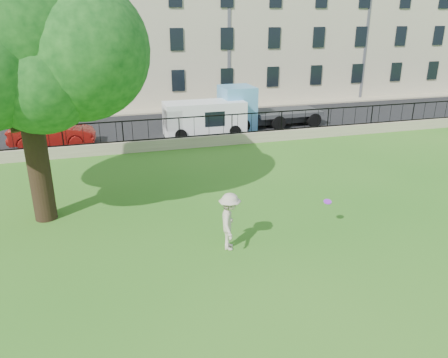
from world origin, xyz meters
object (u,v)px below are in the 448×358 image
object	(u,v)px
man	(230,222)
red_sedan	(52,133)
tree	(13,30)
blue_truck	(269,106)
frisbee	(328,202)
white_van	(205,119)

from	to	relation	value
man	red_sedan	bearing A→B (deg)	42.39
tree	blue_truck	bearing A→B (deg)	39.52
man	red_sedan	world-z (taller)	man
red_sedan	man	bearing A→B (deg)	-151.12
tree	man	distance (m)	8.98
man	red_sedan	distance (m)	15.02
tree	red_sedan	size ratio (longest dim) A/B	2.16
frisbee	white_van	distance (m)	13.42
tree	red_sedan	bearing A→B (deg)	91.73
frisbee	blue_truck	distance (m)	14.84
tree	frisbee	world-z (taller)	tree
man	frisbee	xyz separation A→B (m)	(3.52, 0.32, 0.11)
frisbee	white_van	size ratio (longest dim) A/B	0.06
frisbee	white_van	bearing A→B (deg)	94.17
man	red_sedan	xyz separation A→B (m)	(-6.16, 13.70, -0.18)
red_sedan	tree	bearing A→B (deg)	-173.60
blue_truck	tree	bearing A→B (deg)	-142.26
tree	blue_truck	distance (m)	17.62
frisbee	white_van	world-z (taller)	white_van
frisbee	blue_truck	xyz separation A→B (m)	(3.62, 14.38, 0.32)
tree	frisbee	distance (m)	11.44
frisbee	red_sedan	world-z (taller)	red_sedan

